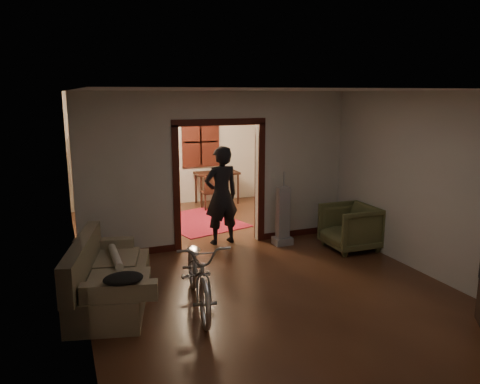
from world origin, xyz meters
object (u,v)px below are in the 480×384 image
person (221,195)px  desk (217,188)px  sofa (111,271)px  locker (124,172)px  bicycle (199,271)px  armchair (350,227)px

person → desk: (0.95, 3.07, -0.52)m
sofa → locker: size_ratio=1.03×
sofa → locker: (0.89, 5.00, 0.50)m
desk → bicycle: bearing=-95.4°
sofa → armchair: size_ratio=2.19×
bicycle → person: 2.70m
desk → armchair: bearing=-60.0°
sofa → person: bearing=54.1°
sofa → locker: bearing=93.9°
sofa → person: person is taller
bicycle → desk: (2.10, 5.48, -0.09)m
armchair → locker: 5.49m
person → locker: (-1.32, 3.14, 0.04)m
person → armchair: bearing=143.2°
bicycle → armchair: (3.19, 1.24, -0.08)m
sofa → person: 2.93m
bicycle → desk: bearing=77.6°
person → bicycle: bearing=57.5°
sofa → armchair: 4.31m
locker → sofa: bearing=-106.0°
sofa → armchair: sofa is taller
bicycle → locker: (-0.17, 5.55, 0.47)m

